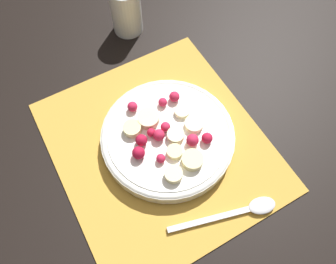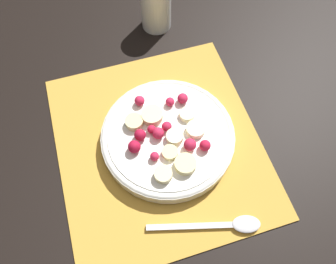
% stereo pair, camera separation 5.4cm
% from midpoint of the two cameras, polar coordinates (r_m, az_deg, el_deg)
% --- Properties ---
extents(ground_plane, '(3.00, 3.00, 0.00)m').
position_cam_midpoint_polar(ground_plane, '(0.58, -4.19, -2.71)').
color(ground_plane, black).
extents(placemat, '(0.39, 0.35, 0.01)m').
position_cam_midpoint_polar(placemat, '(0.57, -4.21, -2.59)').
color(placemat, gold).
rests_on(placemat, ground_plane).
extents(fruit_bowl, '(0.23, 0.23, 0.05)m').
position_cam_midpoint_polar(fruit_bowl, '(0.56, -2.79, -1.10)').
color(fruit_bowl, silver).
rests_on(fruit_bowl, placemat).
extents(spoon, '(0.06, 0.17, 0.01)m').
position_cam_midpoint_polar(spoon, '(0.54, 10.32, -13.53)').
color(spoon, silver).
rests_on(spoon, placemat).
extents(drinking_glass, '(0.06, 0.06, 0.10)m').
position_cam_midpoint_polar(drinking_glass, '(0.71, -9.62, 20.02)').
color(drinking_glass, white).
rests_on(drinking_glass, ground_plane).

